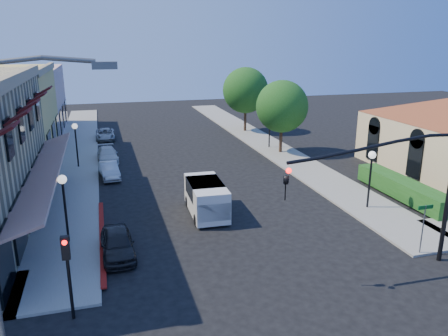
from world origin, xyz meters
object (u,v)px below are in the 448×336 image
object	(u,v)px
lamppost_right_near	(371,165)
parked_car_b	(109,170)
lamppost_left_far	(75,134)
secondary_signal	(67,262)
street_tree_b	(246,90)
parked_car_d	(105,134)
street_tree_a	(282,106)
signal_mast_arm	(410,180)
street_name_sign	(424,221)
lamppost_right_far	(270,119)
white_van	(206,197)
parked_car_c	(108,154)
parked_car_a	(117,243)
lamppost_left_near	(63,192)

from	to	relation	value
lamppost_right_near	parked_car_b	world-z (taller)	lamppost_right_near
lamppost_left_far	secondary_signal	bearing A→B (deg)	-88.61
street_tree_b	parked_car_d	xyz separation A→B (m)	(-15.00, 0.00, -3.99)
street_tree_a	parked_car_b	distance (m)	15.81
street_tree_a	street_tree_b	distance (m)	10.01
lamppost_left_far	parked_car_b	xyz separation A→B (m)	(2.30, -3.43, -2.16)
signal_mast_arm	secondary_signal	distance (m)	13.97
street_name_sign	lamppost_left_far	xyz separation A→B (m)	(-16.00, 19.80, 1.04)
lamppost_right_far	lamppost_left_far	bearing A→B (deg)	-173.29
white_van	parked_car_d	size ratio (longest dim) A/B	1.11
lamppost_right_near	parked_car_d	xyz separation A→B (m)	(-14.70, 24.00, -2.18)
street_tree_a	lamppost_right_near	size ratio (longest dim) A/B	1.82
lamppost_left_far	parked_car_c	size ratio (longest dim) A/B	0.92
parked_car_a	secondary_signal	bearing A→B (deg)	-113.38
parked_car_d	lamppost_left_near	bearing A→B (deg)	-94.86
street_name_sign	lamppost_left_far	size ratio (longest dim) A/B	0.70
street_tree_b	lamppost_left_near	bearing A→B (deg)	-125.79
street_tree_a	signal_mast_arm	distance (m)	20.71
lamppost_left_far	white_van	bearing A→B (deg)	-58.48
secondary_signal	parked_car_d	distance (m)	30.70
parked_car_a	parked_car_d	xyz separation A→B (m)	(0.00, 26.00, -0.07)
lamppost_left_near	lamppost_right_near	world-z (taller)	same
signal_mast_arm	street_name_sign	distance (m)	2.98
lamppost_right_near	street_tree_b	bearing A→B (deg)	89.28
secondary_signal	parked_car_b	size ratio (longest dim) A/B	0.95
white_van	parked_car_c	xyz separation A→B (m)	(-5.20, 13.68, -0.55)
signal_mast_arm	lamppost_right_far	world-z (taller)	signal_mast_arm
street_tree_b	parked_car_d	size ratio (longest dim) A/B	1.76
lamppost_right_near	street_name_sign	bearing A→B (deg)	-99.78
street_tree_b	parked_car_c	xyz separation A→B (m)	(-15.00, -8.55, -3.98)
street_tree_a	lamppost_left_far	world-z (taller)	street_tree_a
street_name_sign	lamppost_right_near	size ratio (longest dim) A/B	0.70
secondary_signal	street_tree_a	bearing A→B (deg)	50.79
street_name_sign	parked_car_a	bearing A→B (deg)	164.50
lamppost_left_near	street_tree_b	bearing A→B (deg)	54.21
signal_mast_arm	secondary_signal	xyz separation A→B (m)	(-13.86, -0.09, -1.77)
parked_car_c	parked_car_a	bearing A→B (deg)	-93.09
street_name_sign	secondary_signal	bearing A→B (deg)	-177.07
street_name_sign	parked_car_c	bearing A→B (deg)	122.81
street_name_sign	lamppost_right_far	bearing A→B (deg)	87.37
street_name_sign	parked_car_c	xyz separation A→B (m)	(-13.70, 21.25, -1.14)
lamppost_left_near	lamppost_right_near	bearing A→B (deg)	0.00
street_tree_b	white_van	distance (m)	24.53
lamppost_left_near	parked_car_b	bearing A→B (deg)	77.73
street_name_sign	parked_car_b	size ratio (longest dim) A/B	0.71
street_name_sign	lamppost_left_far	world-z (taller)	lamppost_left_far
parked_car_b	signal_mast_arm	bearing A→B (deg)	-60.30
secondary_signal	lamppost_right_near	world-z (taller)	lamppost_right_near
lamppost_left_near	parked_car_d	distance (m)	24.21
parked_car_c	parked_car_d	distance (m)	8.55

